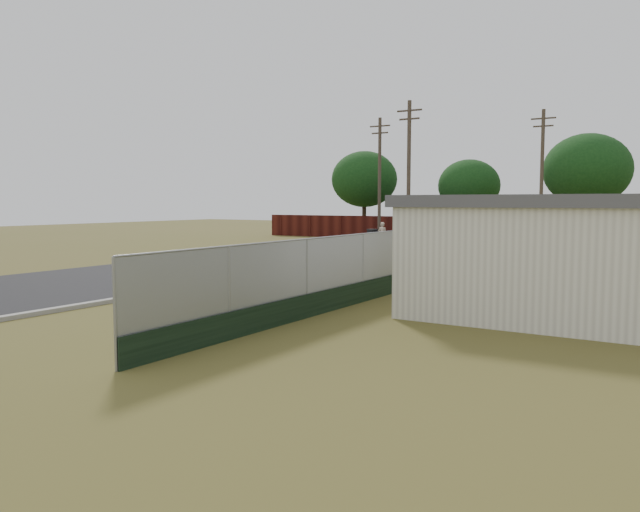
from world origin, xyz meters
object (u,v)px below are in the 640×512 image
Objects in this scene: trash_bin at (372,235)px; pickup_truck at (441,240)px; fire_hydrant at (261,306)px; pedestrian at (382,235)px; mailbox at (314,252)px.

pickup_truck is at bearing -44.99° from trash_bin.
trash_bin reaches higher than fire_hydrant.
fire_hydrant is 0.54× the size of pedestrian.
pedestrian is (-3.91, 14.22, -0.02)m from mailbox.
trash_bin is at bearing 54.76° from pickup_truck.
mailbox is at bearing -69.57° from trash_bin.
fire_hydrant is at bearing -161.23° from pickup_truck.
fire_hydrant is 25.63m from pedestrian.
pickup_truck reaches higher than pedestrian.
pickup_truck reaches higher than trash_bin.
mailbox reaches higher than fire_hydrant.
pickup_truck is (1.64, 10.08, 0.03)m from mailbox.
pickup_truck is 12.16m from trash_bin.
pedestrian reaches higher than trash_bin.
mailbox is 10.22m from pickup_truck.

